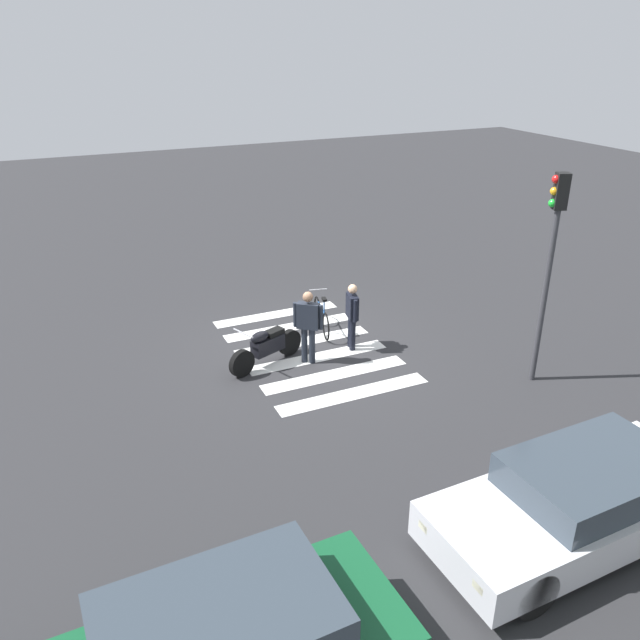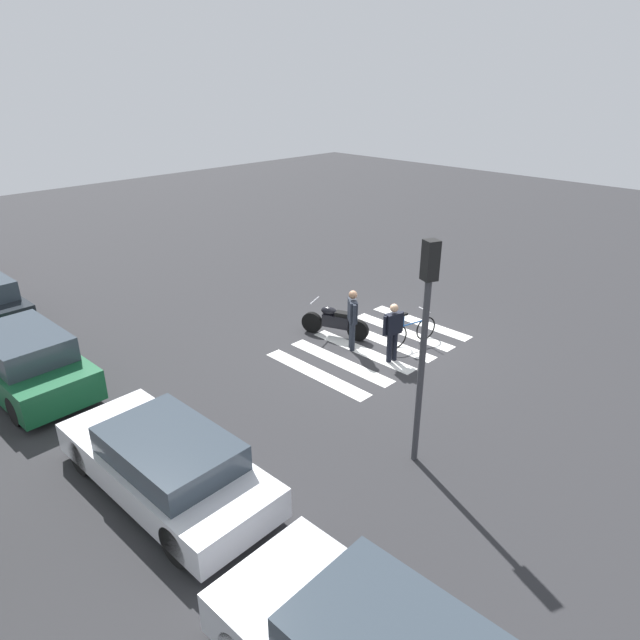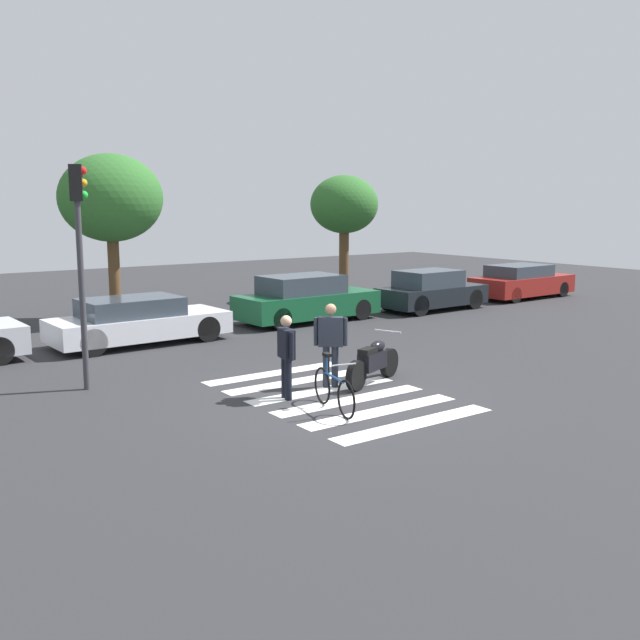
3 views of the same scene
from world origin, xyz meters
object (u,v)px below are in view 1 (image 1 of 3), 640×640
(police_motorcycle, at_px, (267,347))
(officer_by_motorcycle, at_px, (352,313))
(officer_on_foot, at_px, (308,323))
(car_white_van, at_px, (581,499))
(traffic_light_pole, at_px, (551,248))
(leaning_bicycle, at_px, (322,317))

(police_motorcycle, height_order, officer_by_motorcycle, officer_by_motorcycle)
(officer_on_foot, distance_m, officer_by_motorcycle, 1.23)
(car_white_van, height_order, traffic_light_pole, traffic_light_pole)
(officer_on_foot, xyz_separation_m, car_white_van, (-1.48, 6.62, -0.37))
(car_white_van, bearing_deg, officer_by_motorcycle, -87.75)
(police_motorcycle, distance_m, officer_by_motorcycle, 2.16)
(officer_by_motorcycle, xyz_separation_m, traffic_light_pole, (-2.87, 2.93, 2.05))
(officer_on_foot, bearing_deg, traffic_light_pole, 146.41)
(leaning_bicycle, relative_size, officer_by_motorcycle, 1.06)
(traffic_light_pole, bearing_deg, police_motorcycle, -30.92)
(leaning_bicycle, xyz_separation_m, officer_on_foot, (0.97, 1.40, 0.60))
(police_motorcycle, xyz_separation_m, leaning_bicycle, (-1.87, -1.13, -0.07))
(leaning_bicycle, distance_m, traffic_light_pole, 5.77)
(leaning_bicycle, distance_m, officer_on_foot, 1.81)
(officer_by_motorcycle, bearing_deg, leaning_bicycle, -78.51)
(car_white_van, relative_size, traffic_light_pole, 1.06)
(police_motorcycle, height_order, leaning_bicycle, police_motorcycle)
(police_motorcycle, bearing_deg, officer_by_motorcycle, 178.61)
(leaning_bicycle, relative_size, officer_on_foot, 1.00)
(leaning_bicycle, height_order, officer_by_motorcycle, officer_by_motorcycle)
(officer_by_motorcycle, distance_m, traffic_light_pole, 4.59)
(officer_on_foot, height_order, car_white_van, officer_on_foot)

